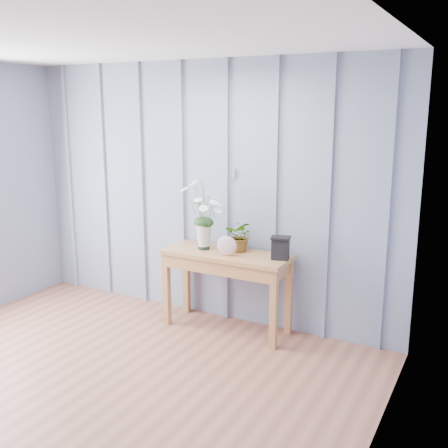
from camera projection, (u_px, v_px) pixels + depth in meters
The scene contains 7 objects.
ground at pixel (34, 427), 3.46m from camera, with size 4.50×4.50×0.00m, color brown.
room_shell at pixel (111, 118), 3.80m from camera, with size 4.00×4.50×2.50m.
sideboard at pixel (227, 264), 4.86m from camera, with size 1.20×0.45×0.75m.
daisy_vase at pixel (204, 205), 4.85m from camera, with size 0.48×0.36×0.67m.
spider_plant at pixel (241, 236), 4.83m from camera, with size 0.27×0.23×0.30m, color black.
felt_disc_vessel at pixel (227, 246), 4.70m from camera, with size 0.19×0.05×0.19m, color #934F6E.
carved_box at pixel (280, 248), 4.60m from camera, with size 0.19×0.17×0.20m.
Camera 1 is at (2.56, -2.12, 2.07)m, focal length 42.00 mm.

